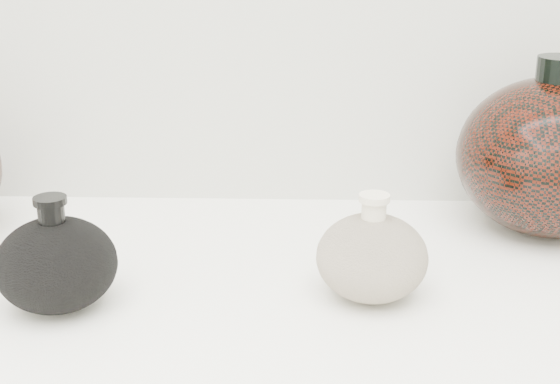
{
  "coord_description": "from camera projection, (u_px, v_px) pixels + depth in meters",
  "views": [
    {
      "loc": [
        0.05,
        0.14,
        1.29
      ],
      "look_at": [
        0.03,
        0.92,
        1.01
      ],
      "focal_mm": 50.0,
      "sensor_mm": 36.0,
      "label": 1
    }
  ],
  "objects": [
    {
      "name": "black_gourd_vase",
      "position": [
        56.0,
        264.0,
        0.8
      ],
      "size": [
        0.15,
        0.15,
        0.12
      ],
      "color": "black",
      "rests_on": "display_counter"
    },
    {
      "name": "cream_gourd_vase",
      "position": [
        372.0,
        257.0,
        0.82
      ],
      "size": [
        0.14,
        0.14,
        0.12
      ],
      "color": "#BCB195",
      "rests_on": "display_counter"
    },
    {
      "name": "right_round_pot",
      "position": [
        551.0,
        156.0,
        0.98
      ],
      "size": [
        0.24,
        0.24,
        0.23
      ],
      "color": "black",
      "rests_on": "display_counter"
    }
  ]
}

